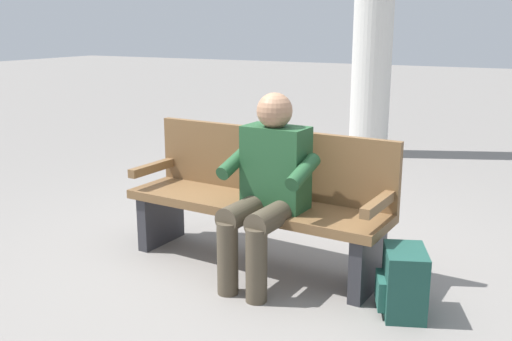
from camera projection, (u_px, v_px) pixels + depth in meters
The scene contains 5 objects.
ground_plane at pixel (254, 265), 3.95m from camera, with size 40.00×40.00×0.00m, color gray.
bench_near at pixel (260, 197), 3.90m from camera, with size 1.83×0.59×0.90m.
person_seated at pixel (267, 184), 3.57m from camera, with size 0.59×0.59×1.18m.
backpack at pixel (403, 282), 3.25m from camera, with size 0.34×0.38×0.38m.
support_pillar at pixel (375, 0), 6.90m from camera, with size 0.48×0.48×3.71m, color silver.
Camera 1 is at (-1.71, 3.26, 1.58)m, focal length 41.11 mm.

